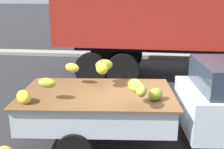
# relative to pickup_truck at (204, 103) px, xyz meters

# --- Properties ---
(ground) EXTENTS (220.00, 220.00, 0.00)m
(ground) POSITION_rel_pickup_truck_xyz_m (-1.09, -0.08, -0.88)
(ground) COLOR #28282B
(curb_strip) EXTENTS (80.00, 0.80, 0.16)m
(curb_strip) POSITION_rel_pickup_truck_xyz_m (-1.09, 8.23, -0.80)
(curb_strip) COLOR gray
(curb_strip) RESTS_ON ground
(pickup_truck) EXTENTS (5.33, 2.25, 1.70)m
(pickup_truck) POSITION_rel_pickup_truck_xyz_m (0.00, 0.00, 0.00)
(pickup_truck) COLOR silver
(pickup_truck) RESTS_ON ground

